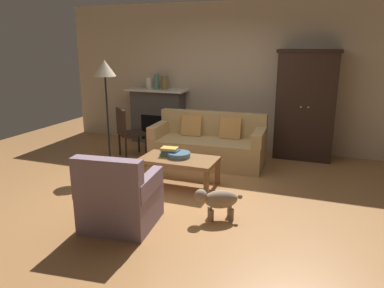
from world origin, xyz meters
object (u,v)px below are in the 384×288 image
object	(u,v)px
side_chair_wooden	(127,130)
mantel_vase_bronze	(165,83)
floor_lamp	(105,75)
mantel_vase_cream	(149,83)
dog	(218,200)
couch	(209,145)
fruit_bowl	(179,155)
coffee_table	(179,162)
book_stack	(170,152)
fireplace	(158,115)
armchair_near_left	(119,200)
armoire	(306,105)
mantel_vase_jade	(157,82)

from	to	relation	value
side_chair_wooden	mantel_vase_bronze	bearing A→B (deg)	79.07
floor_lamp	mantel_vase_cream	bearing A→B (deg)	93.26
mantel_vase_cream	dog	xyz separation A→B (m)	(2.41, -3.00, -0.99)
couch	fruit_bowl	bearing A→B (deg)	-94.23
coffee_table	book_stack	xyz separation A→B (m)	(-0.17, 0.06, 0.12)
fireplace	dog	distance (m)	3.77
book_stack	mantel_vase_cream	distance (m)	2.63
fruit_bowl	side_chair_wooden	distance (m)	1.70
side_chair_wooden	coffee_table	bearing A→B (deg)	-34.95
fireplace	armchair_near_left	bearing A→B (deg)	-70.92
armoire	mantel_vase_bronze	distance (m)	2.79
fireplace	book_stack	distance (m)	2.44
fireplace	coffee_table	world-z (taller)	fireplace
armchair_near_left	mantel_vase_jade	bearing A→B (deg)	109.17
book_stack	floor_lamp	xyz separation A→B (m)	(-1.30, 0.38, 1.05)
mantel_vase_bronze	dog	xyz separation A→B (m)	(2.05, -3.00, -1.01)
book_stack	mantel_vase_cream	bearing A→B (deg)	123.59
fireplace	couch	distance (m)	1.78
armoire	armchair_near_left	world-z (taller)	armoire
coffee_table	floor_lamp	bearing A→B (deg)	163.07
armchair_near_left	side_chair_wooden	size ratio (longest dim) A/B	0.98
floor_lamp	dog	xyz separation A→B (m)	(2.31, -1.29, -1.29)
armoire	mantel_vase_jade	size ratio (longest dim) A/B	6.47
mantel_vase_cream	mantel_vase_jade	bearing A→B (deg)	0.00
armoire	mantel_vase_bronze	world-z (taller)	armoire
fireplace	couch	size ratio (longest dim) A/B	0.64
mantel_vase_bronze	dog	size ratio (longest dim) A/B	0.51
fruit_bowl	armchair_near_left	world-z (taller)	armchair_near_left
fireplace	armchair_near_left	world-z (taller)	fireplace
mantel_vase_bronze	couch	bearing A→B (deg)	-37.89
armoire	book_stack	distance (m)	2.72
armchair_near_left	dog	world-z (taller)	armchair_near_left
couch	armchair_near_left	world-z (taller)	armchair_near_left
couch	coffee_table	world-z (taller)	couch
coffee_table	side_chair_wooden	world-z (taller)	side_chair_wooden
fruit_bowl	mantel_vase_cream	bearing A→B (deg)	126.12
mantel_vase_bronze	armchair_near_left	size ratio (longest dim) A/B	0.30
fruit_bowl	armoire	bearing A→B (deg)	52.30
side_chair_wooden	armchair_near_left	bearing A→B (deg)	-61.83
armoire	floor_lamp	xyz separation A→B (m)	(-3.03, -1.66, 0.57)
mantel_vase_jade	dog	xyz separation A→B (m)	(2.23, -3.00, -1.02)
dog	mantel_vase_cream	bearing A→B (deg)	128.78
coffee_table	floor_lamp	world-z (taller)	floor_lamp
book_stack	dog	size ratio (longest dim) A/B	0.51
floor_lamp	mantel_vase_jade	bearing A→B (deg)	87.25
mantel_vase_jade	armchair_near_left	size ratio (longest dim) A/B	0.34
fireplace	dog	size ratio (longest dim) A/B	2.42
couch	mantel_vase_cream	distance (m)	2.11
mantel_vase_cream	dog	world-z (taller)	mantel_vase_cream
couch	mantel_vase_bronze	world-z (taller)	mantel_vase_bronze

